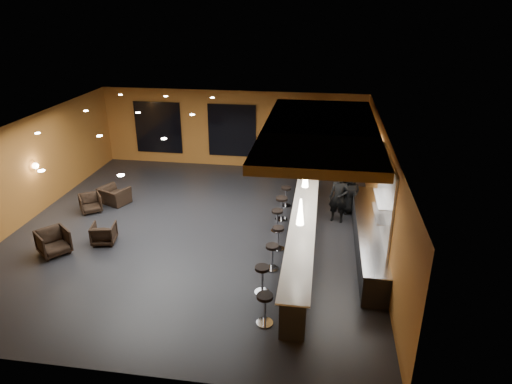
# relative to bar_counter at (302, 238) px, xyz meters

# --- Properties ---
(floor) EXTENTS (12.00, 13.00, 0.10)m
(floor) POSITION_rel_bar_counter_xyz_m (-3.65, 1.00, -0.55)
(floor) COLOR black
(floor) RESTS_ON ground
(ceiling) EXTENTS (12.00, 13.00, 0.10)m
(ceiling) POSITION_rel_bar_counter_xyz_m (-3.65, 1.00, 3.05)
(ceiling) COLOR black
(wall_back) EXTENTS (12.00, 0.10, 3.50)m
(wall_back) POSITION_rel_bar_counter_xyz_m (-3.65, 7.55, 1.25)
(wall_back) COLOR #A96526
(wall_back) RESTS_ON floor
(wall_front) EXTENTS (12.00, 0.10, 3.50)m
(wall_front) POSITION_rel_bar_counter_xyz_m (-3.65, -5.55, 1.25)
(wall_front) COLOR #A96526
(wall_front) RESTS_ON floor
(wall_left) EXTENTS (0.10, 13.00, 3.50)m
(wall_left) POSITION_rel_bar_counter_xyz_m (-9.70, 1.00, 1.25)
(wall_left) COLOR #A96526
(wall_left) RESTS_ON floor
(wall_right) EXTENTS (0.10, 13.00, 3.50)m
(wall_right) POSITION_rel_bar_counter_xyz_m (2.40, 1.00, 1.25)
(wall_right) COLOR #A96526
(wall_right) RESTS_ON floor
(wood_soffit) EXTENTS (3.60, 8.00, 0.28)m
(wood_soffit) POSITION_rel_bar_counter_xyz_m (0.35, 2.00, 2.86)
(wood_soffit) COLOR olive
(wood_soffit) RESTS_ON ceiling
(window_left) EXTENTS (2.20, 0.06, 2.40)m
(window_left) POSITION_rel_bar_counter_xyz_m (-7.15, 7.44, 1.20)
(window_left) COLOR black
(window_left) RESTS_ON wall_back
(window_center) EXTENTS (2.20, 0.06, 2.40)m
(window_center) POSITION_rel_bar_counter_xyz_m (-3.65, 7.44, 1.20)
(window_center) COLOR black
(window_center) RESTS_ON wall_back
(window_right) EXTENTS (2.20, 0.06, 2.40)m
(window_right) POSITION_rel_bar_counter_xyz_m (-0.65, 7.44, 1.20)
(window_right) COLOR black
(window_right) RESTS_ON wall_back
(tile_backsplash) EXTENTS (0.06, 3.20, 2.40)m
(tile_backsplash) POSITION_rel_bar_counter_xyz_m (2.31, 0.00, 1.50)
(tile_backsplash) COLOR white
(tile_backsplash) RESTS_ON wall_right
(bar_counter) EXTENTS (0.60, 8.00, 1.00)m
(bar_counter) POSITION_rel_bar_counter_xyz_m (0.00, 0.00, 0.00)
(bar_counter) COLOR black
(bar_counter) RESTS_ON floor
(bar_top) EXTENTS (0.78, 8.10, 0.05)m
(bar_top) POSITION_rel_bar_counter_xyz_m (0.00, 0.00, 0.52)
(bar_top) COLOR white
(bar_top) RESTS_ON bar_counter
(prep_counter) EXTENTS (0.70, 6.00, 0.86)m
(prep_counter) POSITION_rel_bar_counter_xyz_m (2.00, 0.50, -0.07)
(prep_counter) COLOR black
(prep_counter) RESTS_ON floor
(prep_top) EXTENTS (0.72, 6.00, 0.03)m
(prep_top) POSITION_rel_bar_counter_xyz_m (2.00, 0.50, 0.39)
(prep_top) COLOR silver
(prep_top) RESTS_ON prep_counter
(wall_shelf_lower) EXTENTS (0.30, 1.50, 0.03)m
(wall_shelf_lower) POSITION_rel_bar_counter_xyz_m (2.17, -0.20, 1.10)
(wall_shelf_lower) COLOR silver
(wall_shelf_lower) RESTS_ON wall_right
(wall_shelf_upper) EXTENTS (0.30, 1.50, 0.03)m
(wall_shelf_upper) POSITION_rel_bar_counter_xyz_m (2.17, -0.20, 1.55)
(wall_shelf_upper) COLOR silver
(wall_shelf_upper) RESTS_ON wall_right
(column) EXTENTS (0.60, 0.60, 3.50)m
(column) POSITION_rel_bar_counter_xyz_m (0.00, 4.60, 1.25)
(column) COLOR olive
(column) RESTS_ON floor
(wall_sconce) EXTENTS (0.22, 0.22, 0.22)m
(wall_sconce) POSITION_rel_bar_counter_xyz_m (-9.53, 1.50, 1.30)
(wall_sconce) COLOR #FFE5B2
(wall_sconce) RESTS_ON wall_left
(pendant_0) EXTENTS (0.20, 0.20, 0.70)m
(pendant_0) POSITION_rel_bar_counter_xyz_m (0.00, -2.00, 1.85)
(pendant_0) COLOR white
(pendant_0) RESTS_ON wood_soffit
(pendant_1) EXTENTS (0.20, 0.20, 0.70)m
(pendant_1) POSITION_rel_bar_counter_xyz_m (0.00, 0.50, 1.85)
(pendant_1) COLOR white
(pendant_1) RESTS_ON wood_soffit
(pendant_2) EXTENTS (0.20, 0.20, 0.70)m
(pendant_2) POSITION_rel_bar_counter_xyz_m (0.00, 3.00, 1.85)
(pendant_2) COLOR white
(pendant_2) RESTS_ON wood_soffit
(staff_a) EXTENTS (0.74, 0.57, 1.80)m
(staff_a) POSITION_rel_bar_counter_xyz_m (1.11, 2.37, 0.40)
(staff_a) COLOR black
(staff_a) RESTS_ON floor
(staff_b) EXTENTS (0.81, 0.65, 1.59)m
(staff_b) POSITION_rel_bar_counter_xyz_m (1.37, 3.24, 0.29)
(staff_b) COLOR black
(staff_b) RESTS_ON floor
(staff_c) EXTENTS (0.84, 0.63, 1.56)m
(staff_c) POSITION_rel_bar_counter_xyz_m (1.54, 3.11, 0.28)
(staff_c) COLOR black
(staff_c) RESTS_ON floor
(armchair_a) EXTENTS (1.20, 1.20, 0.79)m
(armchair_a) POSITION_rel_bar_counter_xyz_m (-7.51, -1.18, -0.11)
(armchair_a) COLOR black
(armchair_a) RESTS_ON floor
(armchair_b) EXTENTS (0.84, 0.85, 0.66)m
(armchair_b) POSITION_rel_bar_counter_xyz_m (-6.30, -0.31, -0.17)
(armchair_b) COLOR black
(armchair_b) RESTS_ON floor
(armchair_c) EXTENTS (1.01, 1.02, 0.67)m
(armchair_c) POSITION_rel_bar_counter_xyz_m (-7.83, 1.80, -0.17)
(armchair_c) COLOR black
(armchair_c) RESTS_ON floor
(armchair_d) EXTENTS (1.27, 1.21, 0.66)m
(armchair_d) POSITION_rel_bar_counter_xyz_m (-7.28, 2.61, -0.17)
(armchair_d) COLOR black
(armchair_d) RESTS_ON floor
(bar_stool_0) EXTENTS (0.42, 0.42, 0.82)m
(bar_stool_0) POSITION_rel_bar_counter_xyz_m (-0.69, -3.47, 0.03)
(bar_stool_0) COLOR silver
(bar_stool_0) RESTS_ON floor
(bar_stool_1) EXTENTS (0.41, 0.41, 0.81)m
(bar_stool_1) POSITION_rel_bar_counter_xyz_m (-0.92, -2.24, 0.02)
(bar_stool_1) COLOR silver
(bar_stool_1) RESTS_ON floor
(bar_stool_2) EXTENTS (0.40, 0.40, 0.78)m
(bar_stool_2) POSITION_rel_bar_counter_xyz_m (-0.80, -1.05, 0.00)
(bar_stool_2) COLOR silver
(bar_stool_2) RESTS_ON floor
(bar_stool_3) EXTENTS (0.39, 0.39, 0.77)m
(bar_stool_3) POSITION_rel_bar_counter_xyz_m (-0.75, 0.10, -0.01)
(bar_stool_3) COLOR silver
(bar_stool_3) RESTS_ON floor
(bar_stool_4) EXTENTS (0.40, 0.40, 0.79)m
(bar_stool_4) POSITION_rel_bar_counter_xyz_m (-0.90, 1.28, 0.00)
(bar_stool_4) COLOR silver
(bar_stool_4) RESTS_ON floor
(bar_stool_5) EXTENTS (0.44, 0.44, 0.86)m
(bar_stool_5) POSITION_rel_bar_counter_xyz_m (-0.84, 2.16, 0.05)
(bar_stool_5) COLOR silver
(bar_stool_5) RESTS_ON floor
(bar_stool_6) EXTENTS (0.39, 0.39, 0.77)m
(bar_stool_6) POSITION_rel_bar_counter_xyz_m (-0.79, 3.35, -0.01)
(bar_stool_6) COLOR silver
(bar_stool_6) RESTS_ON floor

